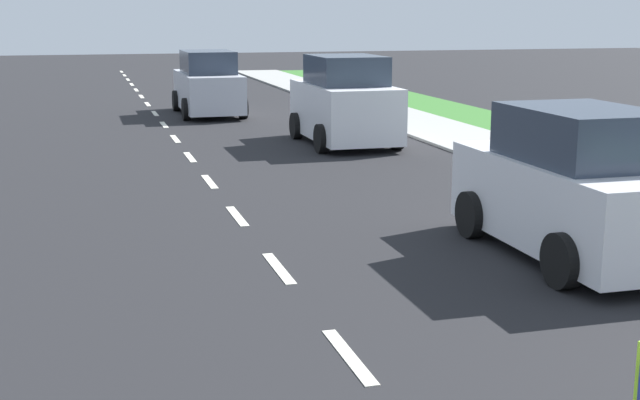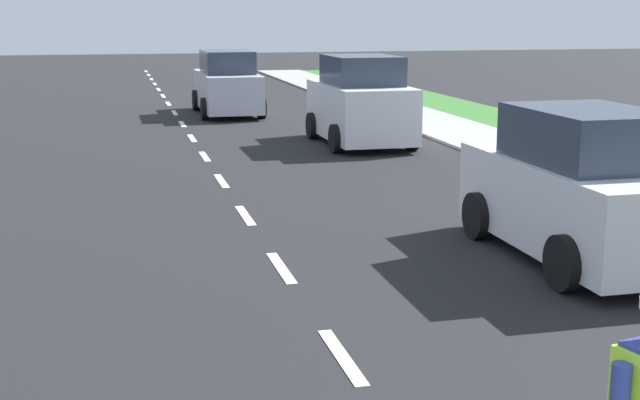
# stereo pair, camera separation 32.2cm
# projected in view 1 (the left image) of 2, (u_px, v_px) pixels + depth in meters

# --- Properties ---
(ground_plane) EXTENTS (96.00, 96.00, 0.00)m
(ground_plane) POSITION_uv_depth(u_px,v_px,m) (174.00, 138.00, 22.61)
(ground_plane) COLOR black
(lane_center_line) EXTENTS (0.14, 46.40, 0.01)m
(lane_center_line) POSITION_uv_depth(u_px,v_px,m) (159.00, 119.00, 26.57)
(lane_center_line) COLOR silver
(lane_center_line) RESTS_ON ground
(car_parked_curbside) EXTENTS (2.01, 3.99, 2.00)m
(car_parked_curbside) POSITION_uv_depth(u_px,v_px,m) (576.00, 188.00, 11.43)
(car_parked_curbside) COLOR silver
(car_parked_curbside) RESTS_ON ground
(car_outgoing_far) EXTENTS (1.97, 4.35, 2.03)m
(car_outgoing_far) POSITION_uv_depth(u_px,v_px,m) (208.00, 85.00, 27.49)
(car_outgoing_far) COLOR silver
(car_outgoing_far) RESTS_ON ground
(car_parked_far) EXTENTS (2.08, 3.91, 2.19)m
(car_parked_far) POSITION_uv_depth(u_px,v_px,m) (345.00, 103.00, 21.27)
(car_parked_far) COLOR silver
(car_parked_far) RESTS_ON ground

